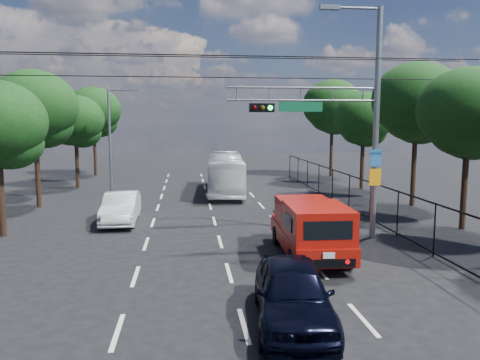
{
  "coord_description": "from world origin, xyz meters",
  "views": [
    {
      "loc": [
        -1.32,
        -10.7,
        4.92
      ],
      "look_at": [
        0.59,
        5.99,
        2.8
      ],
      "focal_mm": 35.0,
      "sensor_mm": 36.0,
      "label": 1
    }
  ],
  "objects": [
    {
      "name": "red_pickup",
      "position": [
        3.09,
        5.5,
        1.11
      ],
      "size": [
        2.24,
        5.68,
        2.09
      ],
      "color": "black",
      "rests_on": "ground"
    },
    {
      "name": "streetlight_left",
      "position": [
        -6.33,
        22.0,
        3.94
      ],
      "size": [
        2.09,
        0.22,
        7.08
      ],
      "color": "slate",
      "rests_on": "ground"
    },
    {
      "name": "tree_left_d",
      "position": [
        -9.38,
        25.02,
        4.72
      ],
      "size": [
        4.2,
        4.2,
        6.83
      ],
      "color": "black",
      "rests_on": "ground"
    },
    {
      "name": "tree_left_c",
      "position": [
        -9.78,
        17.02,
        5.4
      ],
      "size": [
        4.8,
        4.8,
        7.8
      ],
      "color": "black",
      "rests_on": "ground"
    },
    {
      "name": "navy_hatchback",
      "position": [
        1.2,
        0.0,
        0.77
      ],
      "size": [
        2.33,
        4.69,
        1.54
      ],
      "primitive_type": "imported",
      "rotation": [
        0.0,
        0.0,
        -0.12
      ],
      "color": "black",
      "rests_on": "ground"
    },
    {
      "name": "white_bus",
      "position": [
        1.33,
        21.3,
        1.36
      ],
      "size": [
        2.91,
        9.89,
        2.72
      ],
      "primitive_type": "imported",
      "rotation": [
        0.0,
        0.0,
        -0.06
      ],
      "color": "silver",
      "rests_on": "ground"
    },
    {
      "name": "white_van",
      "position": [
        -4.53,
        12.19,
        0.73
      ],
      "size": [
        1.61,
        4.47,
        1.47
      ],
      "primitive_type": "imported",
      "rotation": [
        0.0,
        0.0,
        0.01
      ],
      "color": "silver",
      "rests_on": "ground"
    },
    {
      "name": "tree_right_d",
      "position": [
        11.42,
        22.02,
        4.85
      ],
      "size": [
        4.32,
        4.32,
        7.02
      ],
      "color": "black",
      "rests_on": "ground"
    },
    {
      "name": "signal_mast",
      "position": [
        5.28,
        7.99,
        5.24
      ],
      "size": [
        6.43,
        0.39,
        9.5
      ],
      "color": "slate",
      "rests_on": "ground"
    },
    {
      "name": "tree_right_e",
      "position": [
        11.62,
        30.02,
        5.94
      ],
      "size": [
        5.28,
        5.28,
        8.58
      ],
      "color": "black",
      "rests_on": "ground"
    },
    {
      "name": "tree_left_e",
      "position": [
        -9.58,
        33.02,
        5.53
      ],
      "size": [
        4.92,
        4.92,
        7.99
      ],
      "color": "black",
      "rests_on": "ground"
    },
    {
      "name": "tree_right_c",
      "position": [
        11.82,
        15.02,
        5.73
      ],
      "size": [
        5.1,
        5.1,
        8.29
      ],
      "color": "black",
      "rests_on": "ground"
    },
    {
      "name": "fence_right",
      "position": [
        7.6,
        12.17,
        1.03
      ],
      "size": [
        0.06,
        34.03,
        2.0
      ],
      "color": "black",
      "rests_on": "ground"
    },
    {
      "name": "utility_wires",
      "position": [
        0.0,
        8.83,
        7.23
      ],
      "size": [
        22.0,
        5.04,
        0.74
      ],
      "color": "black",
      "rests_on": "ground"
    },
    {
      "name": "tree_right_b",
      "position": [
        11.22,
        9.02,
        5.06
      ],
      "size": [
        4.5,
        4.5,
        7.31
      ],
      "color": "black",
      "rests_on": "ground"
    },
    {
      "name": "ground",
      "position": [
        0.0,
        0.0,
        0.0
      ],
      "size": [
        120.0,
        120.0,
        0.0
      ],
      "primitive_type": "plane",
      "color": "black",
      "rests_on": "ground"
    },
    {
      "name": "lane_markings",
      "position": [
        -0.0,
        14.0,
        0.01
      ],
      "size": [
        6.12,
        38.0,
        0.01
      ],
      "color": "beige",
      "rests_on": "ground"
    }
  ]
}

